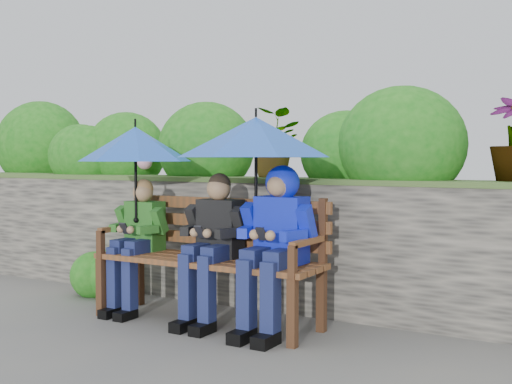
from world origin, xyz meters
The scene contains 8 objects.
ground centered at (0.00, 0.00, 0.00)m, with size 60.00×60.00×0.00m, color #5B5B5B.
garden_backdrop centered at (-0.02, 1.59, 0.66)m, with size 8.09×2.86×1.86m.
park_bench centered at (-0.37, 0.09, 0.52)m, with size 1.73×0.51×0.91m.
boy_left centered at (-1.01, 0.02, 0.59)m, with size 0.42×0.49×1.02m.
boy_middle centered at (-0.31, 0.02, 0.61)m, with size 0.46×0.54×1.08m.
boy_right centered at (0.20, 0.03, 0.68)m, with size 0.50×0.61×1.14m.
umbrella_left centered at (-1.02, 0.03, 1.29)m, with size 0.85×0.85×0.79m.
umbrella_right centered at (0.03, 0.06, 1.33)m, with size 1.08×1.08×0.82m.
Camera 1 is at (2.25, -3.72, 1.18)m, focal length 45.00 mm.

